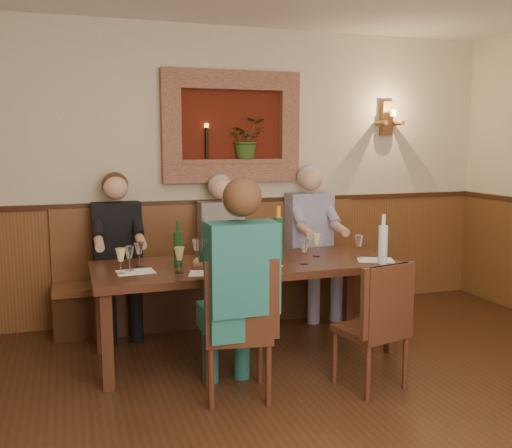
{
  "coord_description": "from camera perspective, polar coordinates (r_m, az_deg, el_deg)",
  "views": [
    {
      "loc": [
        -1.33,
        -2.41,
        1.71
      ],
      "look_at": [
        0.1,
        1.9,
        1.05
      ],
      "focal_mm": 40.0,
      "sensor_mm": 36.0,
      "label": 1
    }
  ],
  "objects": [
    {
      "name": "wine_glass_11",
      "position": [
        4.28,
        -3.2,
        -3.39
      ],
      "size": [
        0.08,
        0.08,
        0.19
      ],
      "primitive_type": null,
      "color": "#D5D680",
      "rests_on": "dining_table"
    },
    {
      "name": "tasting_sheet_b",
      "position": [
        4.42,
        0.74,
        -4.25
      ],
      "size": [
        0.3,
        0.27,
        0.0
      ],
      "primitive_type": "cube",
      "rotation": [
        0.0,
        0.0,
        0.4
      ],
      "color": "white",
      "rests_on": "dining_table"
    },
    {
      "name": "wine_glass_4",
      "position": [
        4.41,
        -1.36,
        -3.05
      ],
      "size": [
        0.08,
        0.08,
        0.19
      ],
      "primitive_type": null,
      "color": "#D5D680",
      "rests_on": "dining_table"
    },
    {
      "name": "room_shell",
      "position": [
        2.76,
        10.76,
        11.87
      ],
      "size": [
        6.04,
        6.04,
        2.82
      ],
      "color": "#C5B695",
      "rests_on": "ground"
    },
    {
      "name": "wine_glass_3",
      "position": [
        4.58,
        -5.96,
        -2.66
      ],
      "size": [
        0.08,
        0.08,
        0.19
      ],
      "primitive_type": null,
      "color": "white",
      "rests_on": "dining_table"
    },
    {
      "name": "wine_glass_6",
      "position": [
        4.5,
        4.87,
        -2.84
      ],
      "size": [
        0.08,
        0.08,
        0.19
      ],
      "primitive_type": null,
      "color": "white",
      "rests_on": "dining_table"
    },
    {
      "name": "chair_near_right",
      "position": [
        4.14,
        11.5,
        -12.34
      ],
      "size": [
        0.48,
        0.48,
        0.91
      ],
      "rotation": [
        0.0,
        0.0,
        0.23
      ],
      "color": "#321B0F",
      "rests_on": "ground"
    },
    {
      "name": "bench",
      "position": [
        5.55,
        -3.92,
        -6.19
      ],
      "size": [
        3.0,
        0.45,
        1.11
      ],
      "color": "#381E0F",
      "rests_on": "ground"
    },
    {
      "name": "water_bottle",
      "position": [
        4.61,
        12.57,
        -1.91
      ],
      "size": [
        0.09,
        0.09,
        0.39
      ],
      "rotation": [
        0.0,
        0.0,
        -0.22
      ],
      "color": "silver",
      "rests_on": "dining_table"
    },
    {
      "name": "wainscoting",
      "position": [
        2.97,
        10.07,
        -14.02
      ],
      "size": [
        6.02,
        6.02,
        1.15
      ],
      "color": "brown",
      "rests_on": "ground"
    },
    {
      "name": "wine_bottle_green_b",
      "position": [
        4.41,
        -7.81,
        -2.42
      ],
      "size": [
        0.08,
        0.08,
        0.37
      ],
      "rotation": [
        0.0,
        0.0,
        0.15
      ],
      "color": "#19471E",
      "rests_on": "dining_table"
    },
    {
      "name": "wine_glass_5",
      "position": [
        4.71,
        1.58,
        -2.32
      ],
      "size": [
        0.08,
        0.08,
        0.19
      ],
      "primitive_type": null,
      "color": "#D5D680",
      "rests_on": "dining_table"
    },
    {
      "name": "tasting_sheet_d",
      "position": [
        4.2,
        -4.78,
        -4.93
      ],
      "size": [
        0.32,
        0.27,
        0.0
      ],
      "primitive_type": "cube",
      "rotation": [
        0.0,
        0.0,
        -0.29
      ],
      "color": "white",
      "rests_on": "dining_table"
    },
    {
      "name": "wine_glass_0",
      "position": [
        4.27,
        -13.38,
        -3.64
      ],
      "size": [
        0.08,
        0.08,
        0.19
      ],
      "primitive_type": null,
      "color": "#D5D680",
      "rests_on": "dining_table"
    },
    {
      "name": "person_bench_right",
      "position": [
        5.69,
        5.67,
        -2.86
      ],
      "size": [
        0.45,
        0.55,
        1.48
      ],
      "color": "navy",
      "rests_on": "ground"
    },
    {
      "name": "wine_glass_10",
      "position": [
        4.35,
        -12.53,
        -3.4
      ],
      "size": [
        0.08,
        0.08,
        0.19
      ],
      "primitive_type": null,
      "color": "white",
      "rests_on": "dining_table"
    },
    {
      "name": "person_chair_front",
      "position": [
        3.79,
        -1.82,
        -8.43
      ],
      "size": [
        0.45,
        0.55,
        1.49
      ],
      "color": "navy",
      "rests_on": "ground"
    },
    {
      "name": "dining_table",
      "position": [
        4.58,
        -0.99,
        -4.79
      ],
      "size": [
        2.4,
        0.9,
        0.75
      ],
      "color": "#321B0F",
      "rests_on": "ground"
    },
    {
      "name": "wine_glass_8",
      "position": [
        4.81,
        10.27,
        -2.22
      ],
      "size": [
        0.08,
        0.08,
        0.19
      ],
      "primitive_type": null,
      "color": "white",
      "rests_on": "dining_table"
    },
    {
      "name": "wine_glass_2",
      "position": [
        4.23,
        -7.67,
        -3.59
      ],
      "size": [
        0.08,
        0.08,
        0.19
      ],
      "primitive_type": null,
      "color": "#D5D680",
      "rests_on": "dining_table"
    },
    {
      "name": "wall_sconce",
      "position": [
        6.25,
        13.0,
        10.18
      ],
      "size": [
        0.25,
        0.2,
        0.35
      ],
      "color": "brown",
      "rests_on": "ground"
    },
    {
      "name": "person_bench_left",
      "position": [
        5.23,
        -13.55,
        -4.26
      ],
      "size": [
        0.43,
        0.52,
        1.44
      ],
      "color": "black",
      "rests_on": "ground"
    },
    {
      "name": "wine_bottle_green_a",
      "position": [
        4.6,
        2.25,
        -1.4
      ],
      "size": [
        0.1,
        0.1,
        0.45
      ],
      "rotation": [
        0.0,
        0.0,
        0.31
      ],
      "color": "#19471E",
      "rests_on": "dining_table"
    },
    {
      "name": "wine_glass_1",
      "position": [
        4.5,
        -11.6,
        -2.98
      ],
      "size": [
        0.08,
        0.08,
        0.19
      ],
      "primitive_type": null,
      "color": "white",
      "rests_on": "dining_table"
    },
    {
      "name": "tasting_sheet_c",
      "position": [
        4.76,
        11.85,
        -3.54
      ],
      "size": [
        0.34,
        0.3,
        0.0
      ],
      "primitive_type": "cube",
      "rotation": [
        0.0,
        0.0,
        -0.41
      ],
      "color": "white",
      "rests_on": "dining_table"
    },
    {
      "name": "person_bench_mid",
      "position": [
        5.4,
        -3.28,
        -3.82
      ],
      "size": [
        0.41,
        0.51,
        1.41
      ],
      "color": "#615A58",
      "rests_on": "ground"
    },
    {
      "name": "wall_niche",
      "position": [
        5.58,
        -2.03,
        9.23
      ],
      "size": [
        1.36,
        0.3,
        1.06
      ],
      "color": "#51170B",
      "rests_on": "ground"
    },
    {
      "name": "spittoon_bucket",
      "position": [
        4.41,
        -1.68,
        -2.83
      ],
      "size": [
        0.26,
        0.26,
        0.22
      ],
      "primitive_type": "cylinder",
      "rotation": [
        0.0,
        0.0,
        0.44
      ],
      "color": "red",
      "rests_on": "dining_table"
    },
    {
      "name": "wine_glass_9",
      "position": [
        4.24,
        -2.77,
        -3.52
      ],
      "size": [
        0.08,
        0.08,
        0.19
      ],
      "primitive_type": null,
      "color": "#D5D680",
      "rests_on": "dining_table"
    },
    {
      "name": "tasting_sheet_a",
      "position": [
        4.33,
        -11.96,
        -4.7
      ],
      "size": [
        0.28,
        0.21,
        0.0
      ],
      "primitive_type": "cube",
      "rotation": [
        0.0,
        0.0,
        0.06
      ],
      "color": "white",
      "rests_on": "dining_table"
    },
    {
      "name": "chair_near_left",
      "position": [
        3.91,
        -1.91,
        -13.07
      ],
      "size": [
        0.5,
        0.5,
        0.98
      ],
      "rotation": [
        0.0,
        0.0,
        -0.17
      ],
      "color": "#321B0F",
      "rests_on": "ground"
    },
    {
      "name": "wine_glass_7",
      "position": [
        4.83,
        6.07,
        -2.1
      ],
      "size": [
        0.08,
        0.08,
        0.19
      ],
      "primitive_type": null,
      "color": "#D5D680",
      "rests_on": "dining_table"
    }
  ]
}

